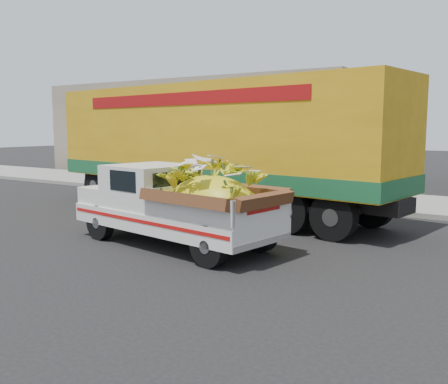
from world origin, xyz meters
The scene contains 6 objects.
ground centered at (0.00, 0.00, 0.00)m, with size 100.00×100.00×0.00m, color black.
curb centered at (0.00, 6.24, 0.07)m, with size 60.00×0.25×0.15m, color gray.
sidewalk centered at (0.00, 8.34, 0.07)m, with size 60.00×4.00×0.14m, color gray.
building_left centered at (-8.00, 14.24, 2.50)m, with size 18.00×6.00×5.00m, color gray.
pickup_truck centered at (1.83, -0.24, 0.93)m, with size 5.14×2.54×1.73m.
semi_trailer centered at (-0.27, 3.79, 2.12)m, with size 12.06×4.20×3.80m.
Camera 1 is at (8.20, -8.55, 2.57)m, focal length 40.00 mm.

